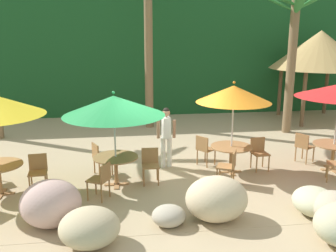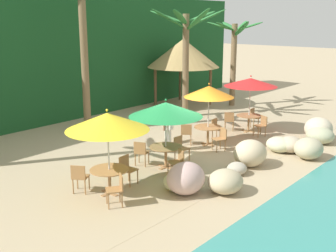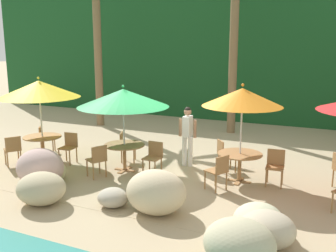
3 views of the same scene
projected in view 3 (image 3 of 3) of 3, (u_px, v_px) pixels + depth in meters
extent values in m
plane|color=tan|center=(169.00, 176.00, 10.13)|extent=(120.00, 120.00, 0.00)
cube|color=tan|center=(169.00, 176.00, 10.13)|extent=(18.00, 5.20, 0.01)
cube|color=#194C23|center=(252.00, 53.00, 17.49)|extent=(28.00, 2.40, 6.00)
ellipsoid|color=#BEBA89|center=(49.00, 171.00, 9.62)|extent=(0.84, 0.84, 0.56)
ellipsoid|color=#C5A29B|center=(40.00, 168.00, 9.31)|extent=(1.17, 1.04, 0.93)
ellipsoid|color=beige|center=(156.00, 192.00, 7.80)|extent=(1.26, 1.07, 0.91)
ellipsoid|color=beige|center=(258.00, 220.00, 6.93)|extent=(0.89, 1.00, 0.57)
ellipsoid|color=tan|center=(41.00, 188.00, 8.28)|extent=(1.08, 0.99, 0.70)
ellipsoid|color=#B8B08C|center=(239.00, 244.00, 5.92)|extent=(1.13, 1.00, 0.77)
ellipsoid|color=#ACA38F|center=(113.00, 197.00, 8.17)|extent=(0.67, 0.64, 0.40)
ellipsoid|color=#BCAD91|center=(267.00, 229.00, 6.55)|extent=(0.97, 0.91, 0.61)
cylinder|color=silver|center=(41.00, 124.00, 11.22)|extent=(0.04, 0.04, 2.23)
cone|color=yellow|center=(39.00, 89.00, 11.01)|extent=(2.33, 2.33, 0.48)
sphere|color=yellow|center=(38.00, 78.00, 10.94)|extent=(0.07, 0.07, 0.07)
cube|color=#A37547|center=(44.00, 160.00, 11.45)|extent=(0.60, 0.12, 0.03)
cube|color=#A37547|center=(44.00, 160.00, 11.45)|extent=(0.12, 0.60, 0.03)
cylinder|color=#A37547|center=(43.00, 148.00, 11.37)|extent=(0.09, 0.09, 0.71)
cylinder|color=#A37547|center=(42.00, 137.00, 11.30)|extent=(1.10, 1.10, 0.03)
cylinder|color=#9E7042|center=(70.00, 158.00, 10.90)|extent=(0.04, 0.04, 0.45)
cylinder|color=#9E7042|center=(59.00, 157.00, 11.02)|extent=(0.04, 0.04, 0.45)
cylinder|color=#9E7042|center=(77.00, 155.00, 11.23)|extent=(0.04, 0.04, 0.45)
cylinder|color=#9E7042|center=(66.00, 154.00, 11.35)|extent=(0.04, 0.04, 0.45)
cube|color=#9E7042|center=(68.00, 148.00, 11.07)|extent=(0.46, 0.46, 0.03)
cube|color=#9E7042|center=(71.00, 140.00, 11.22)|extent=(0.42, 0.07, 0.42)
cylinder|color=#9E7042|center=(55.00, 144.00, 12.42)|extent=(0.04, 0.04, 0.45)
cylinder|color=#9E7042|center=(53.00, 147.00, 12.08)|extent=(0.04, 0.04, 0.45)
cylinder|color=#9E7042|center=(43.00, 145.00, 12.38)|extent=(0.04, 0.04, 0.45)
cylinder|color=#9E7042|center=(41.00, 148.00, 12.03)|extent=(0.04, 0.04, 0.45)
cube|color=#9E7042|center=(48.00, 139.00, 12.18)|extent=(0.58, 0.58, 0.03)
cube|color=#9E7042|center=(41.00, 133.00, 12.11)|extent=(0.26, 0.37, 0.42)
cylinder|color=#9E7042|center=(5.00, 157.00, 11.02)|extent=(0.04, 0.04, 0.45)
cylinder|color=#9E7042|center=(18.00, 155.00, 11.21)|extent=(0.04, 0.04, 0.45)
cylinder|color=#9E7042|center=(8.00, 160.00, 10.73)|extent=(0.04, 0.04, 0.45)
cylinder|color=#9E7042|center=(21.00, 158.00, 10.91)|extent=(0.04, 0.04, 0.45)
cube|color=#9E7042|center=(12.00, 149.00, 10.92)|extent=(0.58, 0.58, 0.03)
cube|color=#9E7042|center=(13.00, 144.00, 10.71)|extent=(0.26, 0.37, 0.42)
cylinder|color=silver|center=(124.00, 133.00, 10.32)|extent=(0.04, 0.04, 2.10)
cone|color=#238E47|center=(123.00, 98.00, 10.12)|extent=(2.43, 2.43, 0.47)
sphere|color=#238E47|center=(123.00, 86.00, 10.06)|extent=(0.07, 0.07, 0.07)
cube|color=#A37547|center=(125.00, 170.00, 10.53)|extent=(0.60, 0.12, 0.03)
cube|color=#A37547|center=(125.00, 170.00, 10.53)|extent=(0.12, 0.60, 0.03)
cylinder|color=#A37547|center=(125.00, 158.00, 10.46)|extent=(0.09, 0.09, 0.71)
cylinder|color=#A37547|center=(124.00, 145.00, 10.39)|extent=(1.10, 1.10, 0.03)
cylinder|color=#9E7042|center=(155.00, 170.00, 9.89)|extent=(0.04, 0.04, 0.45)
cylinder|color=#9E7042|center=(143.00, 168.00, 10.04)|extent=(0.04, 0.04, 0.45)
cylinder|color=#9E7042|center=(161.00, 166.00, 10.20)|extent=(0.04, 0.04, 0.45)
cylinder|color=#9E7042|center=(150.00, 164.00, 10.36)|extent=(0.04, 0.04, 0.45)
cube|color=#9E7042|center=(152.00, 158.00, 10.07)|extent=(0.43, 0.43, 0.03)
cube|color=#9E7042|center=(156.00, 149.00, 10.21)|extent=(0.42, 0.05, 0.42)
cylinder|color=#9E7042|center=(135.00, 152.00, 11.49)|extent=(0.04, 0.04, 0.45)
cylinder|color=#9E7042|center=(134.00, 156.00, 11.14)|extent=(0.04, 0.04, 0.45)
cylinder|color=#9E7042|center=(123.00, 152.00, 11.50)|extent=(0.04, 0.04, 0.45)
cylinder|color=#9E7042|center=(122.00, 156.00, 11.15)|extent=(0.04, 0.04, 0.45)
cube|color=#9E7042|center=(128.00, 146.00, 11.27)|extent=(0.55, 0.55, 0.03)
cube|color=#9E7042|center=(121.00, 140.00, 11.24)|extent=(0.20, 0.40, 0.42)
cylinder|color=#9E7042|center=(87.00, 168.00, 10.02)|extent=(0.04, 0.04, 0.45)
cylinder|color=#9E7042|center=(100.00, 166.00, 10.23)|extent=(0.04, 0.04, 0.45)
cylinder|color=#9E7042|center=(93.00, 172.00, 9.74)|extent=(0.04, 0.04, 0.45)
cylinder|color=#9E7042|center=(106.00, 169.00, 9.96)|extent=(0.04, 0.04, 0.45)
cube|color=#9E7042|center=(96.00, 160.00, 9.94)|extent=(0.57, 0.57, 0.03)
cube|color=#9E7042|center=(99.00, 154.00, 9.74)|extent=(0.23, 0.39, 0.42)
cylinder|color=silver|center=(241.00, 138.00, 9.45)|extent=(0.04, 0.04, 2.24)
cone|color=orange|center=(242.00, 97.00, 9.24)|extent=(1.95, 1.95, 0.44)
sphere|color=orange|center=(243.00, 85.00, 9.18)|extent=(0.07, 0.07, 0.07)
cube|color=#A37547|center=(239.00, 181.00, 9.68)|extent=(0.60, 0.12, 0.03)
cube|color=#A37547|center=(239.00, 181.00, 9.68)|extent=(0.12, 0.60, 0.03)
cylinder|color=#A37547|center=(239.00, 168.00, 9.61)|extent=(0.09, 0.09, 0.71)
cylinder|color=#A37547|center=(240.00, 154.00, 9.54)|extent=(1.10, 1.10, 0.03)
cylinder|color=#9E7042|center=(281.00, 180.00, 9.13)|extent=(0.04, 0.04, 0.45)
cylinder|color=#9E7042|center=(266.00, 179.00, 9.25)|extent=(0.04, 0.04, 0.45)
cylinder|color=#9E7042|center=(282.00, 176.00, 9.46)|extent=(0.04, 0.04, 0.45)
cylinder|color=#9E7042|center=(267.00, 174.00, 9.58)|extent=(0.04, 0.04, 0.45)
cube|color=#9E7042|center=(275.00, 168.00, 9.31)|extent=(0.46, 0.46, 0.03)
cube|color=#9E7042|center=(276.00, 158.00, 9.45)|extent=(0.42, 0.07, 0.42)
cylinder|color=#9E7042|center=(231.00, 161.00, 10.66)|extent=(0.04, 0.04, 0.45)
cylinder|color=#9E7042|center=(236.00, 165.00, 10.32)|extent=(0.04, 0.04, 0.45)
cylinder|color=#9E7042|center=(218.00, 162.00, 10.58)|extent=(0.04, 0.04, 0.45)
cylinder|color=#9E7042|center=(223.00, 166.00, 10.24)|extent=(0.04, 0.04, 0.45)
cube|color=#9E7042|center=(227.00, 155.00, 10.40)|extent=(0.59, 0.59, 0.03)
cube|color=#9E7042|center=(220.00, 148.00, 10.32)|extent=(0.28, 0.35, 0.42)
cylinder|color=#9E7042|center=(205.00, 180.00, 9.14)|extent=(0.04, 0.04, 0.45)
cylinder|color=#9E7042|center=(215.00, 177.00, 9.36)|extent=(0.04, 0.04, 0.45)
cylinder|color=#9E7042|center=(216.00, 184.00, 8.87)|extent=(0.04, 0.04, 0.45)
cylinder|color=#9E7042|center=(226.00, 181.00, 9.09)|extent=(0.04, 0.04, 0.45)
cube|color=#9E7042|center=(216.00, 171.00, 9.06)|extent=(0.56, 0.56, 0.03)
cube|color=#9E7042|center=(222.00, 165.00, 8.87)|extent=(0.21, 0.39, 0.42)
cylinder|color=#9E7042|center=(333.00, 178.00, 9.29)|extent=(0.04, 0.04, 0.45)
cylinder|color=#9E7042|center=(332.00, 203.00, 7.83)|extent=(0.04, 0.04, 0.45)
cylinder|color=brown|center=(98.00, 55.00, 15.92)|extent=(0.32, 0.32, 5.92)
cylinder|color=brown|center=(234.00, 47.00, 14.45)|extent=(0.32, 0.32, 6.55)
cylinder|color=white|center=(184.00, 151.00, 10.89)|extent=(0.13, 0.13, 0.86)
cylinder|color=white|center=(190.00, 152.00, 10.82)|extent=(0.13, 0.13, 0.86)
cube|color=silver|center=(188.00, 126.00, 10.70)|extent=(0.22, 0.35, 0.58)
cylinder|color=#9E7051|center=(180.00, 127.00, 10.81)|extent=(0.08, 0.08, 0.50)
cylinder|color=#9E7051|center=(195.00, 129.00, 10.62)|extent=(0.08, 0.08, 0.50)
sphere|color=#9E7051|center=(188.00, 112.00, 10.62)|extent=(0.21, 0.21, 0.21)
sphere|color=black|center=(188.00, 110.00, 10.61)|extent=(0.18, 0.18, 0.18)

